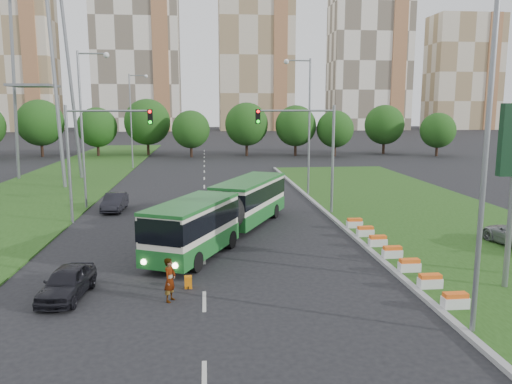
{
  "coord_description": "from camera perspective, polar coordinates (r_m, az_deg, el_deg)",
  "views": [
    {
      "loc": [
        -2.87,
        -25.47,
        7.83
      ],
      "look_at": [
        0.27,
        5.15,
        2.6
      ],
      "focal_mm": 35.0,
      "sensor_mm": 36.0,
      "label": 1
    }
  ],
  "objects": [
    {
      "name": "left_verge",
      "position": [
        53.26,
        -22.29,
        0.52
      ],
      "size": [
        12.0,
        110.0,
        0.1
      ],
      "primitive_type": "cube",
      "color": "#204513",
      "rests_on": "ground"
    },
    {
      "name": "pedestrian",
      "position": [
        20.88,
        -9.81,
        -9.86
      ],
      "size": [
        0.67,
        0.78,
        1.82
      ],
      "primitive_type": "imported",
      "rotation": [
        0.0,
        0.0,
        1.15
      ],
      "color": "gray",
      "rests_on": "ground"
    },
    {
      "name": "tree_line",
      "position": [
        81.56,
        3.26,
        7.29
      ],
      "size": [
        120.0,
        8.0,
        9.0
      ],
      "primitive_type": null,
      "color": "#194412",
      "rests_on": "ground"
    },
    {
      "name": "grass_median",
      "position": [
        37.84,
        19.11,
        -2.72
      ],
      "size": [
        14.0,
        60.0,
        0.15
      ],
      "primitive_type": "cube",
      "color": "#204513",
      "rests_on": "ground"
    },
    {
      "name": "street_lamps",
      "position": [
        35.51,
        -6.1,
        6.64
      ],
      "size": [
        36.0,
        60.0,
        12.0
      ],
      "primitive_type": null,
      "color": "gray",
      "rests_on": "ground"
    },
    {
      "name": "apartment_tower_east",
      "position": [
        185.42,
        12.76,
        14.27
      ],
      "size": [
        27.0,
        15.0,
        47.0
      ],
      "primitive_type": "cube",
      "color": "#EFE5D0",
      "rests_on": "ground"
    },
    {
      "name": "apartment_tower_west",
      "position": [
        186.84,
        -26.04,
        13.66
      ],
      "size": [
        26.0,
        15.0,
        48.0
      ],
      "primitive_type": "cube",
      "color": "beige",
      "rests_on": "ground"
    },
    {
      "name": "shopping_trolley",
      "position": [
        22.39,
        -7.75,
        -10.18
      ],
      "size": [
        0.32,
        0.34,
        0.55
      ],
      "rotation": [
        0.0,
        0.0,
        0.05
      ],
      "color": "orange",
      "rests_on": "ground"
    },
    {
      "name": "lane_markings",
      "position": [
        46.14,
        -5.93,
        -0.18
      ],
      "size": [
        0.2,
        100.0,
        0.01
      ],
      "primitive_type": null,
      "color": "#B2B2AB",
      "rests_on": "ground"
    },
    {
      "name": "flower_planters",
      "position": [
        26.93,
        15.31,
        -6.61
      ],
      "size": [
        1.1,
        13.7,
        0.6
      ],
      "primitive_type": null,
      "color": "silver",
      "rests_on": "grass_median"
    },
    {
      "name": "apartment_tower_cwest",
      "position": [
        177.79,
        -13.45,
        15.26
      ],
      "size": [
        28.0,
        15.0,
        52.0
      ],
      "primitive_type": "cube",
      "color": "#EFE5D0",
      "rests_on": "ground"
    },
    {
      "name": "traffic_mast_left",
      "position": [
        35.36,
        -18.18,
        5.15
      ],
      "size": [
        5.76,
        0.32,
        8.0
      ],
      "color": "gray",
      "rests_on": "ground"
    },
    {
      "name": "traffic_mast_median",
      "position": [
        36.36,
        6.33,
        5.68
      ],
      "size": [
        5.76,
        0.32,
        8.0
      ],
      "color": "gray",
      "rests_on": "ground"
    },
    {
      "name": "articulated_bus",
      "position": [
        30.36,
        -3.91,
        -2.18
      ],
      "size": [
        2.5,
        16.05,
        2.64
      ],
      "rotation": [
        0.0,
        0.0,
        -0.44
      ],
      "color": "beige",
      "rests_on": "ground"
    },
    {
      "name": "apartment_tower_ceast",
      "position": [
        177.21,
        -0.04,
        15.21
      ],
      "size": [
        25.0,
        15.0,
        50.0
      ],
      "primitive_type": "cube",
      "color": "beige",
      "rests_on": "ground"
    },
    {
      "name": "car_left_far",
      "position": [
        39.74,
        -15.85,
        -1.11
      ],
      "size": [
        1.53,
        4.09,
        1.34
      ],
      "primitive_type": "imported",
      "rotation": [
        0.0,
        0.0,
        -0.03
      ],
      "color": "black",
      "rests_on": "ground"
    },
    {
      "name": "midrise_east",
      "position": [
        198.9,
        22.55,
        12.44
      ],
      "size": [
        24.0,
        14.0,
        40.0
      ],
      "primitive_type": "cube",
      "color": "beige",
      "rests_on": "ground"
    },
    {
      "name": "ground",
      "position": [
        26.8,
        0.55,
        -7.35
      ],
      "size": [
        360.0,
        360.0,
        0.0
      ],
      "primitive_type": "plane",
      "color": "black",
      "rests_on": "ground"
    },
    {
      "name": "median_kerb",
      "position": [
        35.49,
        8.86,
        -3.07
      ],
      "size": [
        0.3,
        60.0,
        0.18
      ],
      "primitive_type": "cube",
      "color": "gray",
      "rests_on": "ground"
    },
    {
      "name": "car_left_near",
      "position": [
        22.47,
        -20.8,
        -9.63
      ],
      "size": [
        1.93,
        3.98,
        1.31
      ],
      "primitive_type": "imported",
      "rotation": [
        0.0,
        0.0,
        -0.1
      ],
      "color": "black",
      "rests_on": "ground"
    }
  ]
}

